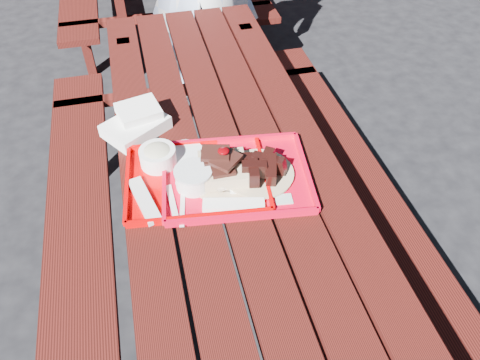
{
  "coord_description": "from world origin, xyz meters",
  "views": [
    {
      "loc": [
        -0.24,
        -1.15,
        1.85
      ],
      "look_at": [
        0.0,
        -0.15,
        0.82
      ],
      "focal_mm": 35.0,
      "sensor_mm": 36.0,
      "label": 1
    }
  ],
  "objects": [
    {
      "name": "ground",
      "position": [
        0.0,
        0.0,
        0.0
      ],
      "size": [
        60.0,
        60.0,
        0.0
      ],
      "primitive_type": "plane",
      "color": "black",
      "rests_on": "ground"
    },
    {
      "name": "picnic_table_near",
      "position": [
        -0.0,
        0.0,
        0.56
      ],
      "size": [
        1.41,
        2.4,
        0.75
      ],
      "color": "#43100C",
      "rests_on": "ground"
    },
    {
      "name": "near_tray",
      "position": [
        -0.12,
        -0.03,
        0.78
      ],
      "size": [
        0.5,
        0.41,
        0.15
      ],
      "color": "#CE0002",
      "rests_on": "picnic_table_near"
    },
    {
      "name": "far_tray",
      "position": [
        -0.0,
        -0.09,
        0.77
      ],
      "size": [
        0.52,
        0.43,
        0.08
      ],
      "color": "red",
      "rests_on": "picnic_table_near"
    },
    {
      "name": "white_cloth",
      "position": [
        -0.29,
        0.26,
        0.79
      ],
      "size": [
        0.27,
        0.25,
        0.09
      ],
      "color": "white",
      "rests_on": "picnic_table_near"
    }
  ]
}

